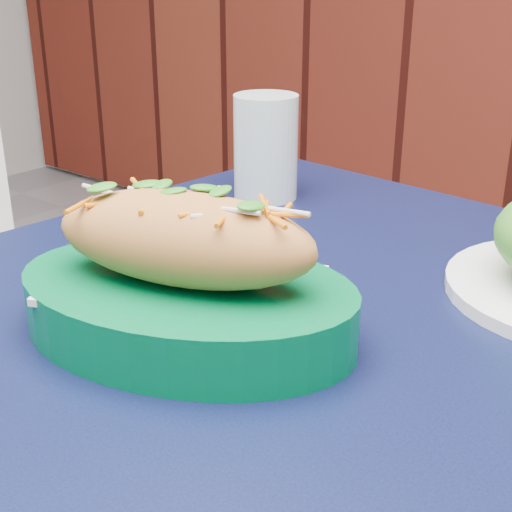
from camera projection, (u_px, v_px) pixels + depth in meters
The scene contains 3 objects.
cafe_table at pixel (316, 424), 0.61m from camera, with size 0.87×0.87×0.75m.
banh_mi_basket at pixel (186, 280), 0.55m from camera, with size 0.32×0.26×0.13m.
water_glass at pixel (266, 147), 0.88m from camera, with size 0.08×0.08×0.13m, color silver.
Camera 1 is at (0.72, 0.81, 1.03)m, focal length 50.00 mm.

